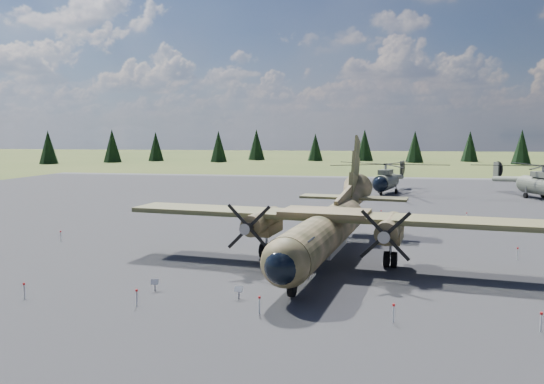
# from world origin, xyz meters

# --- Properties ---
(ground) EXTENTS (500.00, 500.00, 0.00)m
(ground) POSITION_xyz_m (0.00, 0.00, 0.00)
(ground) COLOR brown
(ground) RESTS_ON ground
(apron) EXTENTS (120.00, 120.00, 0.04)m
(apron) POSITION_xyz_m (0.00, 10.00, 0.00)
(apron) COLOR #5C5C61
(apron) RESTS_ON ground
(transport_plane) EXTENTS (26.40, 23.83, 8.69)m
(transport_plane) POSITION_xyz_m (4.24, -2.44, 2.50)
(transport_plane) COLOR #36381E
(transport_plane) RESTS_ON ground
(helicopter_near) EXTENTS (20.75, 21.45, 4.31)m
(helicopter_near) POSITION_xyz_m (9.07, 38.92, 3.06)
(helicopter_near) COLOR slate
(helicopter_near) RESTS_ON ground
(helicopter_mid) EXTENTS (22.06, 22.35, 4.42)m
(helicopter_mid) POSITION_xyz_m (28.39, 36.45, 3.14)
(helicopter_mid) COLOR slate
(helicopter_mid) RESTS_ON ground
(info_placard_left) EXTENTS (0.43, 0.26, 0.63)m
(info_placard_left) POSITION_xyz_m (-4.17, -10.94, 0.42)
(info_placard_left) COLOR gray
(info_placard_left) RESTS_ON ground
(info_placard_right) EXTENTS (0.45, 0.23, 0.68)m
(info_placard_right) POSITION_xyz_m (0.52, -11.49, 0.45)
(info_placard_right) COLOR gray
(info_placard_right) RESTS_ON ground
(barrier_fence) EXTENTS (33.12, 29.62, 0.85)m
(barrier_fence) POSITION_xyz_m (-0.46, -0.08, 0.51)
(barrier_fence) COLOR silver
(barrier_fence) RESTS_ON ground
(treeline) EXTENTS (280.66, 284.47, 10.98)m
(treeline) POSITION_xyz_m (-10.22, 7.89, 4.75)
(treeline) COLOR black
(treeline) RESTS_ON ground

